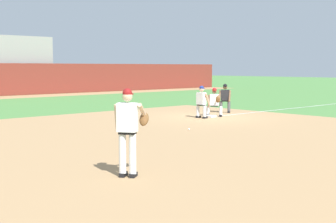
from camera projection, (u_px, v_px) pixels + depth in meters
The scene contains 11 objects.
ground_plane at pixel (211, 117), 21.46m from camera, with size 160.00×160.00×0.00m, color #518942.
infield_dirt_patch at pixel (185, 136), 15.60m from camera, with size 18.00×18.00×0.01m, color tan.
warning_track_strip at pixel (19, 97), 36.17m from camera, with size 48.00×3.20×0.01m, color tan.
foul_line_stripe at pixel (307, 107), 26.95m from camera, with size 16.37×0.10×0.00m, color white.
first_base_bag at pixel (211, 116), 21.46m from camera, with size 0.38×0.38×0.09m, color white.
baseball at pixel (189, 129), 17.00m from camera, with size 0.07×0.07×0.07m, color white.
pitcher at pixel (129, 127), 9.68m from camera, with size 0.85×0.57×1.86m.
first_baseman at pixel (215, 101), 21.60m from camera, with size 0.80×1.05×1.34m.
baserunner at pixel (202, 101), 20.94m from camera, with size 0.45×0.60×1.46m.
umpire at pixel (225, 97), 23.42m from camera, with size 0.63×0.68×1.46m.
outfield_wall at pixel (8, 79), 37.52m from camera, with size 48.00×0.50×2.60m.
Camera 1 is at (-15.83, -14.45, 2.29)m, focal length 50.00 mm.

